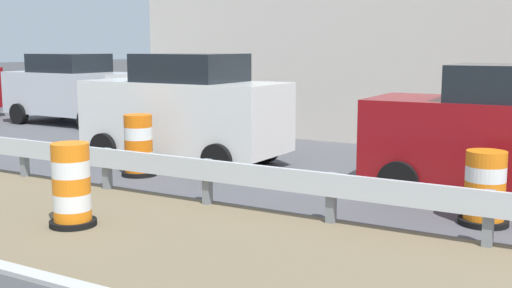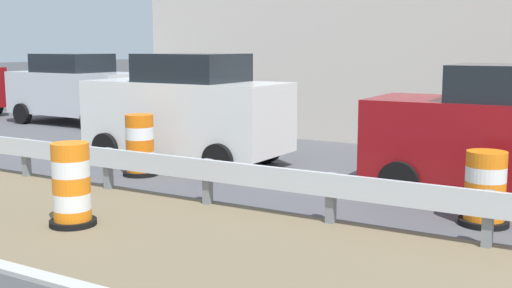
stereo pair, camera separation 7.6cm
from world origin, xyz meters
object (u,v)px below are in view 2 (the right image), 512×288
(traffic_barrel_nearest, at_px, (485,192))
(traffic_barrel_mid, at_px, (140,148))
(car_distant_a, at_px, (77,89))
(car_lead_far_lane, at_px, (187,109))
(car_trailing_far_lane, at_px, (505,133))
(traffic_barrel_close, at_px, (72,188))

(traffic_barrel_nearest, distance_m, traffic_barrel_mid, 6.24)
(traffic_barrel_nearest, xyz_separation_m, traffic_barrel_mid, (0.17, 6.23, 0.06))
(traffic_barrel_mid, relative_size, car_distant_a, 0.25)
(car_lead_far_lane, height_order, car_distant_a, car_lead_far_lane)
(traffic_barrel_mid, xyz_separation_m, car_distant_a, (5.06, 6.95, 0.56))
(traffic_barrel_mid, xyz_separation_m, car_lead_far_lane, (1.43, -0.01, 0.60))
(traffic_barrel_nearest, distance_m, car_lead_far_lane, 6.46)
(traffic_barrel_mid, distance_m, car_distant_a, 8.61)
(traffic_barrel_mid, height_order, car_trailing_far_lane, car_trailing_far_lane)
(car_trailing_far_lane, bearing_deg, car_lead_far_lane, -1.59)
(traffic_barrel_close, distance_m, car_lead_far_lane, 4.76)
(traffic_barrel_close, height_order, car_lead_far_lane, car_lead_far_lane)
(traffic_barrel_mid, relative_size, car_lead_far_lane, 0.27)
(traffic_barrel_close, distance_m, car_trailing_far_lane, 6.53)
(traffic_barrel_mid, bearing_deg, car_trailing_far_lane, -76.70)
(traffic_barrel_nearest, relative_size, car_distant_a, 0.22)
(car_lead_far_lane, xyz_separation_m, car_trailing_far_lane, (0.02, -6.15, -0.06))
(traffic_barrel_nearest, relative_size, traffic_barrel_close, 0.90)
(traffic_barrel_mid, xyz_separation_m, car_trailing_far_lane, (1.46, -6.17, 0.54))
(car_lead_far_lane, relative_size, car_distant_a, 0.93)
(traffic_barrel_nearest, height_order, car_trailing_far_lane, car_trailing_far_lane)
(traffic_barrel_nearest, height_order, traffic_barrel_close, traffic_barrel_close)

